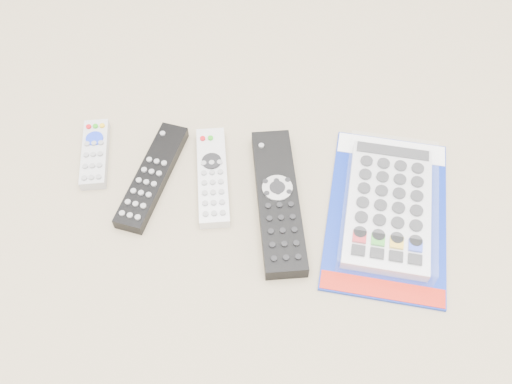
# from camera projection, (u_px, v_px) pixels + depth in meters

# --- Properties ---
(remote_small_grey) EXTENTS (0.07, 0.14, 0.02)m
(remote_small_grey) POSITION_uv_depth(u_px,v_px,m) (95.00, 154.00, 0.93)
(remote_small_grey) COLOR #A7A7AA
(remote_small_grey) RESTS_ON ground
(remote_slim_black) EXTENTS (0.08, 0.21, 0.02)m
(remote_slim_black) POSITION_uv_depth(u_px,v_px,m) (152.00, 176.00, 0.91)
(remote_slim_black) COLOR black
(remote_slim_black) RESTS_ON ground
(remote_silver_dvd) EXTENTS (0.08, 0.19, 0.02)m
(remote_silver_dvd) POSITION_uv_depth(u_px,v_px,m) (213.00, 176.00, 0.91)
(remote_silver_dvd) COLOR silver
(remote_silver_dvd) RESTS_ON ground
(remote_large_black) EXTENTS (0.11, 0.27, 0.03)m
(remote_large_black) POSITION_uv_depth(u_px,v_px,m) (278.00, 200.00, 0.88)
(remote_large_black) COLOR black
(remote_large_black) RESTS_ON ground
(jumbo_remote_packaged) EXTENTS (0.20, 0.31, 0.04)m
(jumbo_remote_packaged) POSITION_uv_depth(u_px,v_px,m) (389.00, 205.00, 0.87)
(jumbo_remote_packaged) COLOR #0D2596
(jumbo_remote_packaged) RESTS_ON ground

